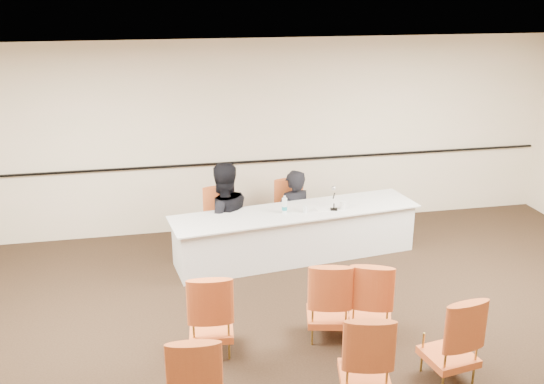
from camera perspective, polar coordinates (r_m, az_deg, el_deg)
The scene contains 20 objects.
floor at distance 6.53m, azimuth 4.59°, elevation -16.18°, with size 10.00×10.00×0.00m, color black.
ceiling at distance 5.40m, azimuth 5.43°, elevation 10.85°, with size 10.00×10.00×0.00m, color silver.
wall_back at distance 9.52m, azimuth -1.88°, elevation 5.26°, with size 10.00×0.04×3.00m, color beige.
wall_rail at distance 9.58m, azimuth -1.81°, elevation 2.88°, with size 9.80×0.04×0.03m, color black.
panel_table at distance 8.72m, azimuth 2.27°, elevation -3.98°, with size 3.57×0.83×0.71m, color silver, non-canonical shape.
panelist_main at distance 9.25m, azimuth 2.02°, elevation -2.82°, with size 0.60×0.39×1.64m, color black.
panelist_main_chair at distance 9.20m, azimuth 2.03°, elevation -1.93°, with size 0.50×0.50×0.95m, color #C65223, non-canonical shape.
panelist_second at distance 8.89m, azimuth -4.65°, elevation -2.98°, with size 0.90×0.70×1.85m, color black.
panelist_second_chair at distance 8.87m, azimuth -4.66°, elevation -2.78°, with size 0.50×0.50×0.95m, color #C65223, non-canonical shape.
papers at distance 8.70m, azimuth 5.08°, elevation -1.55°, with size 0.30×0.22×0.00m, color white.
microphone at distance 8.60m, azimuth 5.87°, elevation -0.74°, with size 0.11×0.22×0.31m, color black, non-canonical shape.
water_bottle at distance 8.46m, azimuth 1.19°, elevation -1.18°, with size 0.08×0.08×0.25m, color teal, non-canonical shape.
drinking_glass at distance 8.51m, azimuth 3.15°, elevation -1.61°, with size 0.06×0.06×0.10m, color silver.
coffee_cup at distance 8.67m, azimuth 6.66°, elevation -1.25°, with size 0.08×0.08×0.12m, color silver.
aud_chair_front_left at distance 6.56m, azimuth -5.78°, elevation -11.13°, with size 0.50×0.50×0.95m, color #C65223, non-canonical shape.
aud_chair_front_mid at distance 6.81m, azimuth 5.33°, elevation -9.93°, with size 0.50×0.50×0.95m, color #C65223, non-canonical shape.
aud_chair_front_right at distance 6.87m, azimuth 9.30°, elevation -9.84°, with size 0.50×0.50×0.95m, color #C65223, non-canonical shape.
aud_chair_back_left at distance 5.62m, azimuth -7.20°, elevation -16.91°, with size 0.50×0.50×0.95m, color #C65223, non-canonical shape.
aud_chair_back_mid at distance 5.92m, azimuth 8.75°, elevation -14.91°, with size 0.50×0.50×0.95m, color #C65223, non-canonical shape.
aud_chair_back_right at distance 6.36m, azimuth 16.45°, elevation -12.92°, with size 0.50×0.50×0.95m, color #C65223, non-canonical shape.
Camera 1 is at (-1.57, -5.11, 3.76)m, focal length 40.00 mm.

